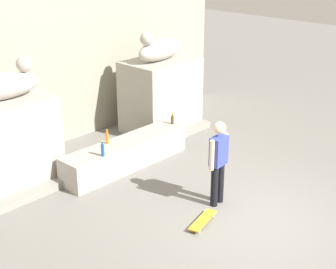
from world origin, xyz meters
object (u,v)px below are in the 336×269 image
object	(u,v)px
skater	(218,160)
skateboard	(203,220)
bottle_orange	(107,138)
bottle_blue	(103,150)
statue_reclining_right	(160,49)
bottle_brown	(172,120)
statue_reclining_left	(1,85)

from	to	relation	value
skater	skateboard	distance (m)	1.17
bottle_orange	bottle_blue	xyz separation A→B (m)	(-0.49, -0.43, 0.00)
statue_reclining_right	bottle_brown	distance (m)	1.92
skater	bottle_orange	bearing A→B (deg)	94.89
bottle_brown	bottle_blue	xyz separation A→B (m)	(-2.32, -0.23, 0.03)
statue_reclining_right	skater	size ratio (longest dim) A/B	0.99
bottle_orange	bottle_brown	world-z (taller)	bottle_orange
skater	bottle_brown	size ratio (longest dim) A/B	6.53
skateboard	bottle_brown	world-z (taller)	bottle_brown
statue_reclining_left	skater	world-z (taller)	statue_reclining_left
statue_reclining_left	skateboard	world-z (taller)	statue_reclining_left
skateboard	bottle_orange	xyz separation A→B (m)	(0.30, 2.93, 0.69)
bottle_brown	skateboard	bearing A→B (deg)	-128.12
skateboard	statue_reclining_left	bearing A→B (deg)	97.54
statue_reclining_left	bottle_orange	world-z (taller)	statue_reclining_left
skater	skateboard	size ratio (longest dim) A/B	2.03
bottle_brown	bottle_blue	size ratio (longest dim) A/B	0.78
statue_reclining_left	statue_reclining_right	size ratio (longest dim) A/B	1.01
skater	bottle_orange	distance (m)	2.70
bottle_orange	bottle_blue	world-z (taller)	bottle_blue
bottle_blue	bottle_brown	bearing A→B (deg)	5.59
bottle_blue	skater	bearing A→B (deg)	-67.29
bottle_orange	skateboard	bearing A→B (deg)	-95.84
bottle_orange	bottle_blue	bearing A→B (deg)	-138.53
statue_reclining_right	skateboard	distance (m)	5.19
skater	skateboard	xyz separation A→B (m)	(-0.75, -0.27, -0.86)
statue_reclining_right	bottle_orange	xyz separation A→B (m)	(-2.55, -0.89, -1.38)
statue_reclining_left	skateboard	bearing A→B (deg)	-59.78
statue_reclining_right	bottle_blue	xyz separation A→B (m)	(-3.03, -1.32, -1.38)
skater	bottle_blue	size ratio (longest dim) A/B	5.12
bottle_orange	bottle_brown	distance (m)	1.85
statue_reclining_left	bottle_brown	distance (m)	4.07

